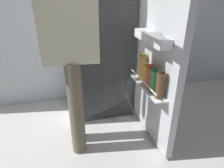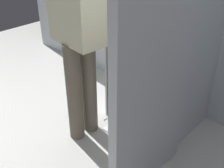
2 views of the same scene
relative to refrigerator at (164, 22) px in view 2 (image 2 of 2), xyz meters
name	(u,v)px [view 2 (image 2 of 2)]	position (x,y,z in m)	size (l,w,h in m)	color
ground_plane	(115,147)	(-0.03, -0.49, -0.91)	(6.23, 6.23, 0.00)	silver
refrigerator	(164,22)	(0.00, 0.00, 0.00)	(0.75, 1.28, 1.82)	silver
person	(78,20)	(-0.34, -0.53, 0.06)	(0.52, 0.73, 1.63)	#665B4C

